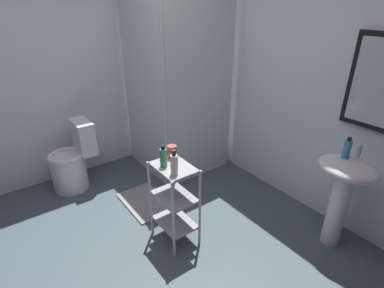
# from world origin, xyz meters

# --- Properties ---
(ground_plane) EXTENTS (4.20, 4.20, 0.02)m
(ground_plane) POSITION_xyz_m (0.00, 0.00, -0.01)
(ground_plane) COLOR #43525A
(wall_back) EXTENTS (4.20, 0.14, 2.50)m
(wall_back) POSITION_xyz_m (0.01, 1.85, 1.25)
(wall_back) COLOR silver
(wall_back) RESTS_ON ground_plane
(wall_left) EXTENTS (0.10, 4.20, 2.50)m
(wall_left) POSITION_xyz_m (-1.85, 0.00, 1.25)
(wall_left) COLOR silver
(wall_left) RESTS_ON ground_plane
(shower_stall) EXTENTS (0.92, 0.92, 2.00)m
(shower_stall) POSITION_xyz_m (-1.20, 1.18, 0.46)
(shower_stall) COLOR white
(shower_stall) RESTS_ON ground_plane
(pedestal_sink) EXTENTS (0.46, 0.37, 0.81)m
(pedestal_sink) POSITION_xyz_m (0.72, 1.52, 0.58)
(pedestal_sink) COLOR white
(pedestal_sink) RESTS_ON ground_plane
(sink_faucet) EXTENTS (0.03, 0.03, 0.10)m
(sink_faucet) POSITION_xyz_m (0.72, 1.64, 0.86)
(sink_faucet) COLOR silver
(sink_faucet) RESTS_ON pedestal_sink
(toilet) EXTENTS (0.37, 0.49, 0.76)m
(toilet) POSITION_xyz_m (-1.48, 0.00, 0.31)
(toilet) COLOR white
(toilet) RESTS_ON ground_plane
(storage_cart) EXTENTS (0.38, 0.28, 0.74)m
(storage_cart) POSITION_xyz_m (-0.12, 0.45, 0.44)
(storage_cart) COLOR silver
(storage_cart) RESTS_ON ground_plane
(hand_soap_bottle) EXTENTS (0.06, 0.06, 0.18)m
(hand_soap_bottle) POSITION_xyz_m (0.67, 1.53, 0.89)
(hand_soap_bottle) COLOR #389ED1
(hand_soap_bottle) RESTS_ON pedestal_sink
(lotion_bottle_white) EXTENTS (0.06, 0.06, 0.20)m
(lotion_bottle_white) POSITION_xyz_m (-0.02, 0.39, 0.83)
(lotion_bottle_white) COLOR white
(lotion_bottle_white) RESTS_ON storage_cart
(body_wash_bottle_green) EXTENTS (0.06, 0.06, 0.18)m
(body_wash_bottle_green) POSITION_xyz_m (-0.17, 0.39, 0.82)
(body_wash_bottle_green) COLOR #309160
(body_wash_bottle_green) RESTS_ON storage_cart
(rinse_cup) EXTENTS (0.08, 0.08, 0.11)m
(rinse_cup) POSITION_xyz_m (-0.25, 0.52, 0.79)
(rinse_cup) COLOR #B24742
(rinse_cup) RESTS_ON storage_cart
(bath_mat) EXTENTS (0.60, 0.40, 0.02)m
(bath_mat) POSITION_xyz_m (-0.74, 0.48, 0.01)
(bath_mat) COLOR gray
(bath_mat) RESTS_ON ground_plane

